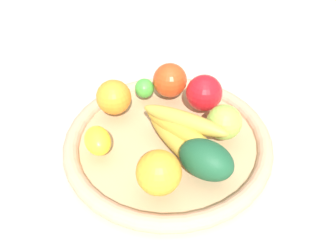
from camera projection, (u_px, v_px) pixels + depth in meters
ground_plane at (168, 147)px, 0.65m from camera, size 2.40×2.40×0.00m
basket at (168, 141)px, 0.64m from camera, size 0.39×0.39×0.04m
apple_0 at (224, 122)px, 0.60m from camera, size 0.08×0.08×0.06m
banana_bunch at (180, 130)px, 0.59m from camera, size 0.10×0.17×0.06m
lime_0 at (144, 88)px, 0.70m from camera, size 0.06×0.06×0.04m
apple_1 at (204, 93)px, 0.66m from camera, size 0.09×0.09×0.07m
avocado at (206, 160)px, 0.54m from camera, size 0.09×0.11×0.06m
orange_0 at (159, 173)px, 0.51m from camera, size 0.08×0.08×0.07m
apple_2 at (170, 80)px, 0.69m from camera, size 0.07×0.07×0.07m
orange_1 at (114, 97)px, 0.65m from camera, size 0.10×0.10×0.07m
lemon_0 at (98, 141)px, 0.58m from camera, size 0.06×0.07×0.05m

